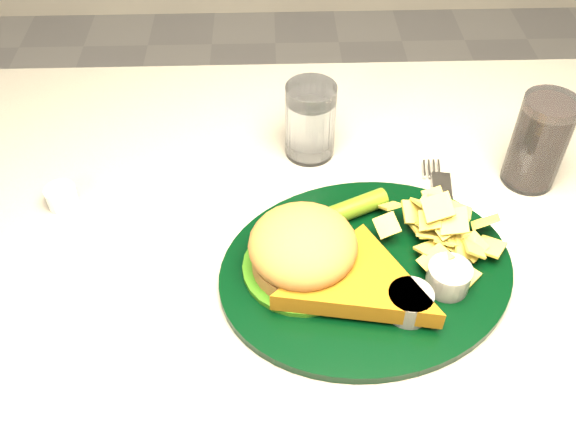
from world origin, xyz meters
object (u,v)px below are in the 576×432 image
dinner_plate (369,251)px  cola_glass (539,142)px  fork_napkin (450,231)px  water_glass (310,121)px  table (292,405)px

dinner_plate → cola_glass: bearing=18.4°
dinner_plate → fork_napkin: bearing=12.5°
dinner_plate → water_glass: size_ratio=3.20×
water_glass → cola_glass: cola_glass is taller
table → fork_napkin: fork_napkin is taller
cola_glass → fork_napkin: (-0.12, -0.10, -0.06)m
water_glass → fork_napkin: bearing=-45.3°
table → dinner_plate: 0.42m
cola_glass → fork_napkin: 0.17m
water_glass → fork_napkin: water_glass is taller
table → dinner_plate: size_ratio=3.57×
table → dinner_plate: dinner_plate is taller
water_glass → cola_glass: 0.29m
table → dinner_plate: bearing=-26.2°
table → water_glass: 0.46m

